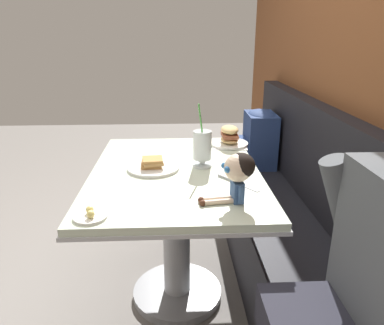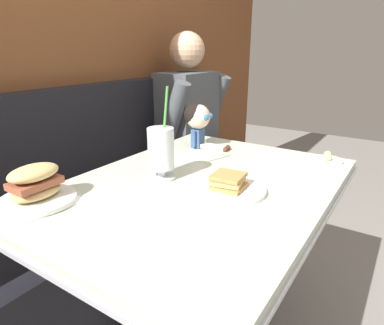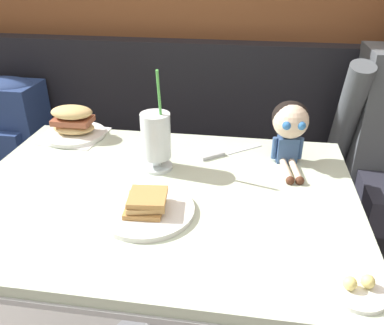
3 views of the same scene
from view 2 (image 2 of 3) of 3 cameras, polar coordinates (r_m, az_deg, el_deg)
name	(u,v)px [view 2 (image 2 of 3)]	position (r m, az deg, el deg)	size (l,w,h in m)	color
wood_panel_wall	(28,40)	(1.68, -25.88, 18.04)	(4.40, 0.08, 2.40)	brown
booth_bench	(87,236)	(1.71, -17.27, -11.70)	(2.60, 0.48, 1.00)	black
diner_table	(199,234)	(1.23, 1.27, -11.98)	(1.11, 0.81, 0.74)	beige
toast_plate	(227,187)	(1.08, 5.90, -4.11)	(0.25, 0.25, 0.06)	white
milkshake_glass	(161,151)	(1.15, -5.24, 1.89)	(0.10, 0.10, 0.32)	silver
sandwich_plate	(36,188)	(1.08, -24.81, -3.92)	(0.22, 0.22, 0.12)	white
butter_saucer	(328,159)	(1.45, 21.89, 0.51)	(0.12, 0.12, 0.04)	white
butter_knife	(169,157)	(1.39, -3.96, 0.89)	(0.20, 0.16, 0.01)	silver
seated_doll	(198,119)	(1.52, 1.02, 7.34)	(0.12, 0.22, 0.20)	#385689
diner_patron	(193,120)	(2.12, 0.10, 7.22)	(0.55, 0.48, 0.81)	#4C5156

